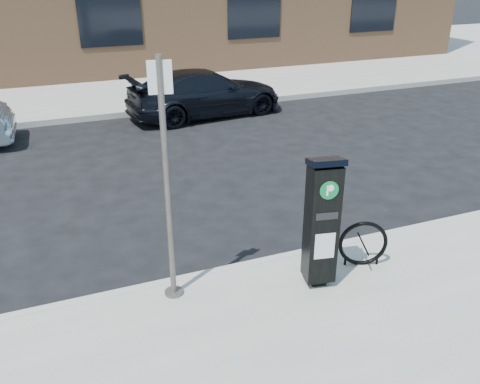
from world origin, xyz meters
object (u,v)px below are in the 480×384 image
parking_kiosk (322,221)px  sign_pole (167,187)px  bike_rack (363,244)px  car_dark (205,93)px

parking_kiosk → sign_pole: sign_pole is taller
parking_kiosk → sign_pole: bearing=176.3°
bike_rack → car_dark: car_dark is taller
sign_pole → car_dark: size_ratio=0.68×
bike_rack → car_dark: 8.01m
sign_pole → car_dark: 8.30m
bike_rack → car_dark: (0.47, 7.99, 0.14)m
sign_pole → car_dark: (2.94, 7.70, -0.95)m
parking_kiosk → bike_rack: parking_kiosk is taller
sign_pole → bike_rack: 2.72m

